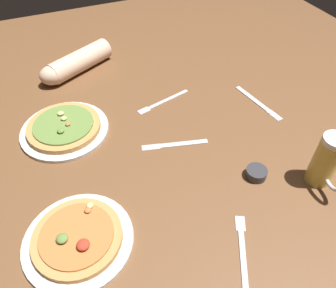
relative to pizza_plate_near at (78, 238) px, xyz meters
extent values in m
cube|color=brown|center=(0.34, 0.21, -0.03)|extent=(2.40, 2.40, 0.03)
cylinder|color=silver|center=(0.00, 0.00, -0.01)|extent=(0.28, 0.28, 0.01)
cylinder|color=tan|center=(0.00, 0.00, 0.01)|extent=(0.22, 0.22, 0.02)
cylinder|color=#C67038|center=(0.00, 0.00, 0.02)|extent=(0.18, 0.18, 0.01)
ellipsoid|color=olive|center=(-0.03, 0.00, 0.03)|extent=(0.03, 0.03, 0.01)
ellipsoid|color=#C67038|center=(0.04, 0.05, 0.02)|extent=(0.02, 0.02, 0.01)
ellipsoid|color=#DBC67A|center=(0.05, 0.07, 0.02)|extent=(0.02, 0.02, 0.01)
ellipsoid|color=#B73823|center=(0.01, -0.04, 0.03)|extent=(0.03, 0.03, 0.02)
cylinder|color=silver|center=(0.04, 0.42, -0.01)|extent=(0.29, 0.29, 0.01)
cylinder|color=tan|center=(0.04, 0.42, 0.01)|extent=(0.24, 0.24, 0.02)
cylinder|color=olive|center=(0.04, 0.42, 0.02)|extent=(0.20, 0.20, 0.01)
ellipsoid|color=#DBC67A|center=(0.05, 0.44, 0.03)|extent=(0.02, 0.02, 0.01)
ellipsoid|color=olive|center=(0.03, 0.38, 0.03)|extent=(0.02, 0.02, 0.01)
ellipsoid|color=#DBC67A|center=(0.05, 0.47, 0.03)|extent=(0.02, 0.02, 0.01)
ellipsoid|color=#C67038|center=(0.06, 0.41, 0.02)|extent=(0.02, 0.02, 0.01)
cylinder|color=gold|center=(0.69, -0.08, 0.06)|extent=(0.07, 0.07, 0.15)
cylinder|color=white|center=(0.69, -0.08, 0.14)|extent=(0.07, 0.07, 0.02)
torus|color=silver|center=(0.68, -0.12, 0.06)|extent=(0.03, 0.10, 0.10)
cylinder|color=#333338|center=(0.53, 0.00, 0.00)|extent=(0.06, 0.06, 0.03)
cube|color=silver|center=(0.44, 0.45, -0.01)|extent=(0.19, 0.06, 0.01)
cube|color=silver|center=(0.33, 0.42, -0.01)|extent=(0.05, 0.04, 0.00)
cube|color=silver|center=(0.38, 0.21, -0.01)|extent=(0.17, 0.06, 0.01)
cube|color=silver|center=(0.29, 0.24, -0.01)|extent=(0.06, 0.04, 0.00)
cube|color=silver|center=(0.35, -0.21, -0.01)|extent=(0.10, 0.17, 0.01)
cube|color=silver|center=(0.40, -0.12, -0.01)|extent=(0.04, 0.05, 0.00)
cube|color=silver|center=(0.74, 0.32, -0.01)|extent=(0.05, 0.19, 0.01)
cube|color=silver|center=(0.75, 0.21, -0.01)|extent=(0.03, 0.06, 0.00)
cylinder|color=beige|center=(0.18, 0.78, 0.03)|extent=(0.29, 0.20, 0.08)
ellipsoid|color=beige|center=(0.06, 0.72, 0.03)|extent=(0.10, 0.08, 0.08)
camera|label=1|loc=(0.05, -0.46, 0.74)|focal=34.64mm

